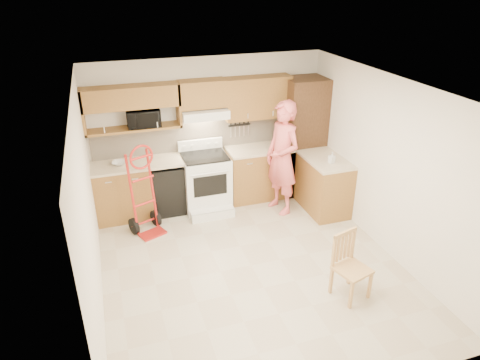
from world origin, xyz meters
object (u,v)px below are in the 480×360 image
person (282,158)px  dining_chair (353,267)px  hand_truck (145,195)px  microwave (143,118)px  range (206,178)px

person → dining_chair: person is taller
person → hand_truck: person is taller
microwave → range: size_ratio=0.45×
range → hand_truck: hand_truck is taller
microwave → hand_truck: size_ratio=0.39×
microwave → person: 2.32m
microwave → range: 1.43m
range → hand_truck: size_ratio=0.86×
hand_truck → dining_chair: hand_truck is taller
range → person: person is taller
person → hand_truck: (-2.25, -0.02, -0.30)m
microwave → dining_chair: microwave is taller
microwave → range: bearing=-18.2°
microwave → person: person is taller
microwave → hand_truck: (-0.15, -0.76, -0.97)m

